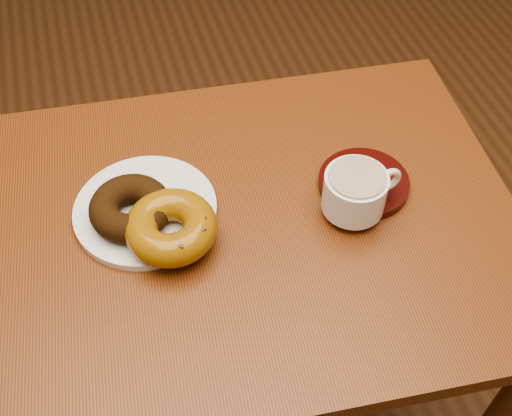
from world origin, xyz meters
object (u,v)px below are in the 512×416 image
object	(u,v)px
donut_plate	(146,210)
saucer	(363,183)
cafe_table	(244,267)
coffee_cup	(356,191)

from	to	relation	value
donut_plate	saucer	world-z (taller)	saucer
cafe_table	coffee_cup	distance (m)	0.23
donut_plate	coffee_cup	xyz separation A→B (m)	(0.29, -0.08, 0.04)
saucer	coffee_cup	size ratio (longest dim) A/B	1.14
saucer	cafe_table	bearing A→B (deg)	-176.66
donut_plate	cafe_table	bearing A→B (deg)	-21.80
saucer	coffee_cup	distance (m)	0.07
cafe_table	donut_plate	size ratio (longest dim) A/B	4.11
coffee_cup	cafe_table	bearing A→B (deg)	162.79
donut_plate	coffee_cup	bearing A→B (deg)	-16.10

